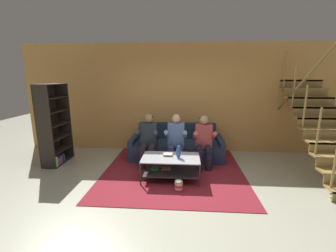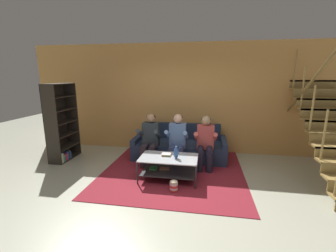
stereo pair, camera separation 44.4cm
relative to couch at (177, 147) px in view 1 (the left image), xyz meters
name	(u,v)px [view 1 (the left image)]	position (x,y,z in m)	size (l,w,h in m)	color
ground	(170,192)	(-0.05, -1.84, -0.27)	(16.80, 16.80, 0.00)	#B7B9A2
back_partition	(176,98)	(-0.05, 0.62, 1.18)	(8.40, 0.12, 2.90)	tan
staircase_run	(322,122)	(3.13, -0.61, 0.82)	(1.06, 2.85, 2.87)	#AB8949
couch	(177,147)	(0.00, 0.00, 0.00)	(2.30, 0.98, 0.82)	#24334F
person_seated_left	(148,138)	(-0.64, -0.57, 0.37)	(0.50, 0.58, 1.19)	#2D242B
person_seated_middle	(176,138)	(0.00, -0.57, 0.38)	(0.50, 0.58, 1.19)	navy
person_seated_right	(204,140)	(0.64, -0.57, 0.37)	(0.50, 0.58, 1.17)	#211E2F
coffee_table	(170,164)	(-0.08, -1.30, 0.04)	(1.14, 0.69, 0.46)	#BABEC3
area_rug	(174,168)	(-0.04, -0.78, -0.26)	(3.00, 3.25, 0.01)	maroon
vase	(178,152)	(0.08, -1.34, 0.31)	(0.10, 0.10, 0.25)	#30528F
book_stack	(168,154)	(-0.14, -1.21, 0.22)	(0.19, 0.17, 0.04)	gold
bookshelf	(53,130)	(-2.89, -0.63, 0.53)	(0.36, 0.85, 1.88)	#2A241E
popcorn_tub	(179,185)	(0.10, -1.79, -0.16)	(0.15, 0.15, 0.21)	red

